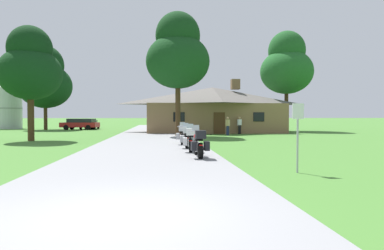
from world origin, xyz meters
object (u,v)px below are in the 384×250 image
object	(u,v)px
bystander_white_shirt_near_lodge	(240,124)
bystander_tan_shirt_beside_signpost	(228,125)
tree_left_near	(30,67)
tree_left_far	(45,80)
tree_by_lodge_front	(178,54)
motorcycle_green_second_in_row	(191,140)
motorcycle_red_nearest_to_camera	(199,144)
metal_silo_distant	(8,105)
motorcycle_yellow_farthest_in_row	(182,135)
motorcycle_blue_third_in_row	(187,137)
parked_red_suv_far_left	(80,124)
metal_signpost_roadside	(298,129)
tree_right_of_lodge	(287,66)
parked_red_sedan_far_left	(90,124)

from	to	relation	value
bystander_white_shirt_near_lodge	bystander_tan_shirt_beside_signpost	distance (m)	2.77
tree_left_near	tree_left_far	xyz separation A→B (m)	(-5.35, 19.68, 1.09)
bystander_tan_shirt_beside_signpost	tree_left_far	world-z (taller)	tree_left_far
tree_by_lodge_front	tree_left_far	bearing A→B (deg)	136.16
motorcycle_green_second_in_row	tree_left_near	size ratio (longest dim) A/B	0.26
motorcycle_red_nearest_to_camera	metal_silo_distant	world-z (taller)	metal_silo_distant
motorcycle_green_second_in_row	tree_left_near	world-z (taller)	tree_left_near
motorcycle_yellow_farthest_in_row	bystander_tan_shirt_beside_signpost	distance (m)	10.78
motorcycle_blue_third_in_row	bystander_tan_shirt_beside_signpost	xyz separation A→B (m)	(4.63, 11.98, 0.32)
tree_left_near	metal_silo_distant	distance (m)	26.35
parked_red_suv_far_left	metal_silo_distant	bearing A→B (deg)	78.40
motorcycle_yellow_farthest_in_row	tree_left_far	size ratio (longest dim) A/B	0.20
motorcycle_green_second_in_row	bystander_white_shirt_near_lodge	distance (m)	17.35
parked_red_suv_far_left	motorcycle_yellow_farthest_in_row	bearing A→B (deg)	-144.67
motorcycle_yellow_farthest_in_row	tree_left_near	bearing A→B (deg)	160.62
bystander_tan_shirt_beside_signpost	tree_left_near	size ratio (longest dim) A/B	0.21
motorcycle_green_second_in_row	metal_signpost_roadside	xyz separation A→B (m)	(2.77, -6.04, 0.74)
bystander_white_shirt_near_lodge	bystander_tan_shirt_beside_signpost	bearing A→B (deg)	-156.56
bystander_tan_shirt_beside_signpost	metal_silo_distant	size ratio (longest dim) A/B	0.26
motorcycle_red_nearest_to_camera	metal_silo_distant	size ratio (longest dim) A/B	0.32
motorcycle_red_nearest_to_camera	bystander_white_shirt_near_lodge	world-z (taller)	bystander_white_shirt_near_lodge
tree_by_lodge_front	bystander_white_shirt_near_lodge	bearing A→B (deg)	26.39
tree_right_of_lodge	tree_left_near	bearing A→B (deg)	-150.29
motorcycle_green_second_in_row	tree_by_lodge_front	xyz separation A→B (m)	(0.09, 13.17, 6.44)
metal_silo_distant	parked_red_sedan_far_left	size ratio (longest dim) A/B	1.51
motorcycle_green_second_in_row	tree_by_lodge_front	distance (m)	14.66
tree_left_near	tree_by_lodge_front	world-z (taller)	tree_by_lodge_front
metal_signpost_roadside	tree_by_lodge_front	bearing A→B (deg)	97.94
motorcycle_red_nearest_to_camera	motorcycle_yellow_farthest_in_row	size ratio (longest dim) A/B	1.00
metal_silo_distant	tree_right_of_lodge	bearing A→B (deg)	-16.03
parked_red_sedan_far_left	bystander_white_shirt_near_lodge	bearing A→B (deg)	-38.10
metal_silo_distant	tree_left_near	bearing A→B (deg)	-63.95
motorcycle_red_nearest_to_camera	tree_right_of_lodge	world-z (taller)	tree_right_of_lodge
tree_by_lodge_front	parked_red_sedan_far_left	xyz separation A→B (m)	(-10.84, 17.11, -6.41)
motorcycle_blue_third_in_row	tree_left_far	world-z (taller)	tree_left_far
motorcycle_green_second_in_row	metal_silo_distant	world-z (taller)	metal_silo_distant
metal_silo_distant	motorcycle_green_second_in_row	bearing A→B (deg)	-55.78
tree_left_far	parked_red_sedan_far_left	bearing A→B (deg)	19.60
parked_red_suv_far_left	parked_red_sedan_far_left	bearing A→B (deg)	-10.46
tree_right_of_lodge	motorcycle_green_second_in_row	bearing A→B (deg)	-120.58
parked_red_suv_far_left	bystander_tan_shirt_beside_signpost	bearing A→B (deg)	-121.67
tree_left_far	motorcycle_red_nearest_to_camera	bearing A→B (deg)	-62.60
motorcycle_green_second_in_row	motorcycle_blue_third_in_row	xyz separation A→B (m)	(-0.04, 1.96, 0.00)
motorcycle_blue_third_in_row	tree_by_lodge_front	world-z (taller)	tree_by_lodge_front
parked_red_sedan_far_left	motorcycle_red_nearest_to_camera	bearing A→B (deg)	-69.97
motorcycle_blue_third_in_row	parked_red_suv_far_left	xyz separation A→B (m)	(-11.47, 26.27, 0.17)
tree_left_near	parked_red_sedan_far_left	world-z (taller)	tree_left_near
motorcycle_yellow_farthest_in_row	metal_silo_distant	bearing A→B (deg)	132.12
tree_left_far	tree_right_of_lodge	bearing A→B (deg)	-12.04
motorcycle_red_nearest_to_camera	tree_left_near	xyz separation A→B (m)	(-10.62, 11.12, 4.60)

